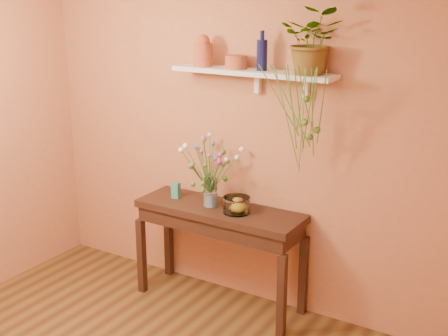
{
  "coord_description": "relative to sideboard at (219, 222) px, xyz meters",
  "views": [
    {
      "loc": [
        2.19,
        -2.04,
        2.52
      ],
      "look_at": [
        0.0,
        1.55,
        1.25
      ],
      "focal_mm": 47.92,
      "sensor_mm": 36.0,
      "label": 1
    }
  ],
  "objects": [
    {
      "name": "room",
      "position": [
        0.17,
        -1.76,
        0.63
      ],
      "size": [
        4.04,
        4.04,
        2.7
      ],
      "color": "brown",
      "rests_on": "ground"
    },
    {
      "name": "sideboard",
      "position": [
        0.0,
        0.0,
        0.0
      ],
      "size": [
        1.39,
        0.45,
        0.84
      ],
      "color": "#371F17",
      "rests_on": "ground"
    },
    {
      "name": "wall_shelf",
      "position": [
        0.23,
        0.12,
        1.2
      ],
      "size": [
        1.3,
        0.24,
        0.19
      ],
      "color": "white",
      "rests_on": "room"
    },
    {
      "name": "terracotta_jug",
      "position": [
        -0.2,
        0.08,
        1.34
      ],
      "size": [
        0.16,
        0.16,
        0.24
      ],
      "color": "#BA5530",
      "rests_on": "wall_shelf"
    },
    {
      "name": "terracotta_pot",
      "position": [
        0.08,
        0.11,
        1.27
      ],
      "size": [
        0.17,
        0.17,
        0.1
      ],
      "primitive_type": "cylinder",
      "rotation": [
        0.0,
        0.0,
        -0.05
      ],
      "color": "#BA5530",
      "rests_on": "wall_shelf"
    },
    {
      "name": "blue_bottle",
      "position": [
        0.3,
        0.11,
        1.34
      ],
      "size": [
        0.1,
        0.1,
        0.29
      ],
      "color": "#0E123E",
      "rests_on": "wall_shelf"
    },
    {
      "name": "spider_plant",
      "position": [
        0.69,
        0.12,
        1.45
      ],
      "size": [
        0.5,
        0.46,
        0.47
      ],
      "primitive_type": "imported",
      "rotation": [
        0.0,
        0.0,
        0.24
      ],
      "color": "#477B23",
      "rests_on": "wall_shelf"
    },
    {
      "name": "plant_fronds",
      "position": [
        0.72,
        -0.05,
        0.96
      ],
      "size": [
        0.51,
        0.33,
        0.78
      ],
      "color": "#477B23",
      "rests_on": "wall_shelf"
    },
    {
      "name": "glass_vase",
      "position": [
        -0.08,
        -0.01,
        0.22
      ],
      "size": [
        0.11,
        0.11,
        0.23
      ],
      "color": "white",
      "rests_on": "sideboard"
    },
    {
      "name": "bouquet",
      "position": [
        -0.08,
        -0.01,
        0.49
      ],
      "size": [
        0.46,
        0.4,
        0.46
      ],
      "color": "#386B28",
      "rests_on": "glass_vase"
    },
    {
      "name": "glass_bowl",
      "position": [
        0.18,
        -0.03,
        0.18
      ],
      "size": [
        0.21,
        0.21,
        0.13
      ],
      "color": "white",
      "rests_on": "sideboard"
    },
    {
      "name": "lemon",
      "position": [
        0.18,
        -0.01,
        0.17
      ],
      "size": [
        0.08,
        0.08,
        0.08
      ],
      "primitive_type": "sphere",
      "color": "gold",
      "rests_on": "glass_bowl"
    },
    {
      "name": "carton",
      "position": [
        -0.43,
        0.0,
        0.19
      ],
      "size": [
        0.07,
        0.05,
        0.13
      ],
      "primitive_type": "cube",
      "rotation": [
        0.0,
        0.0,
        0.05
      ],
      "color": "teal",
      "rests_on": "sideboard"
    }
  ]
}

